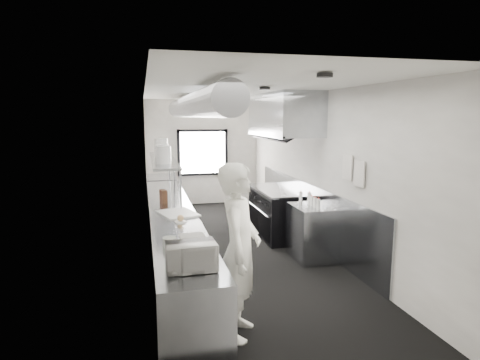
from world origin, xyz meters
TOP-DOWN VIEW (x-y plane):
  - floor at (0.00, 0.00)m, footprint 3.00×8.00m
  - ceiling at (0.00, 0.00)m, footprint 3.00×8.00m
  - wall_back at (0.00, 4.00)m, footprint 3.00×0.02m
  - wall_front at (0.00, -4.00)m, footprint 3.00×0.02m
  - wall_left at (-1.50, 0.00)m, footprint 0.02×8.00m
  - wall_right at (1.50, 0.00)m, footprint 0.02×8.00m
  - wall_cladding at (1.48, 0.30)m, footprint 0.03×5.50m
  - hvac_duct at (-0.70, 0.40)m, footprint 0.40×6.40m
  - service_window at (0.00, 3.96)m, footprint 1.36×0.05m
  - exhaust_hood at (1.10, 0.70)m, footprint 0.81×2.20m
  - prep_counter at (-1.15, -0.50)m, footprint 0.70×6.00m
  - pass_shelf at (-1.19, 1.00)m, footprint 0.45×3.00m
  - range at (1.04, 0.70)m, footprint 0.88×1.60m
  - bottle_station at (1.15, -0.70)m, footprint 0.65×0.80m
  - far_work_table at (-1.15, 3.20)m, footprint 0.70×1.20m
  - notice_sheet_a at (1.47, -1.20)m, footprint 0.02×0.28m
  - notice_sheet_b at (1.47, -1.55)m, footprint 0.02×0.28m
  - line_cook at (-0.60, -2.74)m, footprint 0.68×0.81m
  - microwave at (-1.15, -3.02)m, footprint 0.46×0.35m
  - deli_tub_a at (-1.29, -2.69)m, footprint 0.15×0.15m
  - deli_tub_b at (-1.31, -2.27)m, footprint 0.21×0.21m
  - newspaper at (-1.01, -1.98)m, footprint 0.33×0.40m
  - small_plate at (-1.08, -1.22)m, footprint 0.18×0.18m
  - pastry at (-1.08, -1.22)m, footprint 0.09×0.09m
  - cutting_board at (-1.08, -0.73)m, footprint 0.66×0.76m
  - knife_block at (-1.25, 0.15)m, footprint 0.13×0.22m
  - plate_stack_a at (-1.23, 0.18)m, footprint 0.32×0.32m
  - plate_stack_b at (-1.21, 0.79)m, footprint 0.25×0.25m
  - plate_stack_c at (-1.22, 1.31)m, footprint 0.27×0.27m
  - plate_stack_d at (-1.22, 1.67)m, footprint 0.25×0.25m
  - squeeze_bottle_a at (1.12, -0.97)m, footprint 0.07×0.07m
  - squeeze_bottle_b at (1.12, -0.83)m, footprint 0.07×0.07m
  - squeeze_bottle_c at (1.13, -0.68)m, footprint 0.06×0.06m
  - squeeze_bottle_d at (1.14, -0.55)m, footprint 0.09×0.09m
  - squeeze_bottle_e at (1.06, -0.36)m, footprint 0.07×0.07m

SIDE VIEW (x-z plane):
  - floor at x=0.00m, z-range -0.01..0.01m
  - prep_counter at x=-1.15m, z-range 0.00..0.90m
  - bottle_station at x=1.15m, z-range 0.00..0.90m
  - far_work_table at x=-1.15m, z-range 0.00..0.90m
  - range at x=1.04m, z-range 0.00..0.94m
  - wall_cladding at x=1.48m, z-range 0.00..1.10m
  - newspaper at x=-1.01m, z-range 0.90..0.91m
  - small_plate at x=-1.08m, z-range 0.90..0.91m
  - cutting_board at x=-1.08m, z-range 0.90..0.92m
  - deli_tub_a at x=-1.29m, z-range 0.90..0.99m
  - line_cook at x=-0.60m, z-range 0.00..1.90m
  - deli_tub_b at x=-1.31m, z-range 0.90..1.01m
  - pastry at x=-1.08m, z-range 0.91..1.01m
  - squeeze_bottle_c at x=1.13m, z-range 0.90..1.06m
  - squeeze_bottle_b at x=1.12m, z-range 0.90..1.07m
  - squeeze_bottle_a at x=1.12m, z-range 0.90..1.07m
  - squeeze_bottle_e at x=1.06m, z-range 0.90..1.08m
  - squeeze_bottle_d at x=1.14m, z-range 0.90..1.10m
  - knife_block at x=-1.25m, z-range 0.90..1.12m
  - microwave at x=-1.15m, z-range 0.90..1.17m
  - service_window at x=0.00m, z-range 0.77..2.02m
  - wall_back at x=0.00m, z-range 0.00..2.80m
  - wall_front at x=0.00m, z-range 0.00..2.80m
  - wall_left at x=-1.50m, z-range 0.00..2.80m
  - wall_right at x=1.50m, z-range 0.00..2.80m
  - pass_shelf at x=-1.19m, z-range 1.20..1.88m
  - notice_sheet_b at x=1.47m, z-range 1.36..1.74m
  - notice_sheet_a at x=1.47m, z-range 1.41..1.79m
  - plate_stack_b at x=-1.21m, z-range 1.57..1.86m
  - plate_stack_a at x=-1.23m, z-range 1.57..1.87m
  - plate_stack_d at x=-1.22m, z-range 1.57..1.91m
  - plate_stack_c at x=-1.22m, z-range 1.57..1.94m
  - exhaust_hood at x=1.10m, z-range 1.95..2.83m
  - hvac_duct at x=-0.70m, z-range 2.35..2.75m
  - ceiling at x=0.00m, z-range 2.79..2.80m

